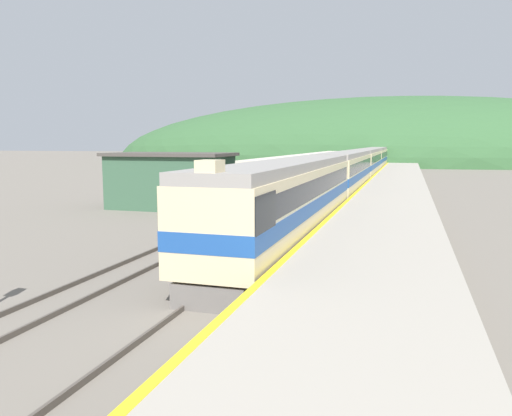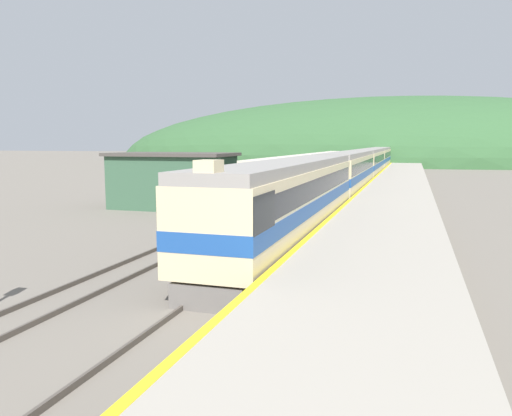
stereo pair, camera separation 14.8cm
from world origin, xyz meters
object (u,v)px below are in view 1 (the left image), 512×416
(carriage_third, at_px, (365,163))
(siding_train, at_px, (311,170))
(express_train_lead_car, at_px, (290,198))
(carriage_fourth, at_px, (376,158))
(carriage_second, at_px, (345,172))

(carriage_third, xyz_separation_m, siding_train, (-4.71, -13.11, -0.32))
(express_train_lead_car, distance_m, carriage_fourth, 65.06)
(carriage_third, height_order, carriage_fourth, same)
(carriage_second, height_order, carriage_fourth, same)
(carriage_fourth, bearing_deg, carriage_second, -90.00)
(express_train_lead_car, height_order, siding_train, express_train_lead_car)
(carriage_second, bearing_deg, carriage_fourth, 90.00)
(carriage_third, xyz_separation_m, carriage_fourth, (0.00, 21.42, 0.00))
(carriage_second, distance_m, carriage_fourth, 42.85)
(carriage_fourth, relative_size, siding_train, 0.49)
(carriage_third, bearing_deg, carriage_second, -90.00)
(express_train_lead_car, relative_size, carriage_second, 1.05)
(carriage_second, bearing_deg, express_train_lead_car, -90.00)
(express_train_lead_car, bearing_deg, carriage_second, 90.00)
(express_train_lead_car, xyz_separation_m, siding_train, (-4.71, 30.52, -0.33))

